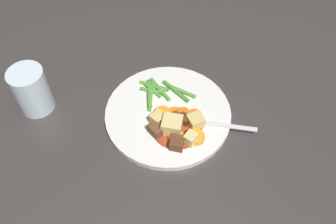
# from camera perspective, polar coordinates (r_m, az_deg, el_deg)

# --- Properties ---
(ground_plane) EXTENTS (3.00, 3.00, 0.00)m
(ground_plane) POSITION_cam_1_polar(r_m,az_deg,el_deg) (0.79, 0.00, -0.60)
(ground_plane) COLOR #383330
(dinner_plate) EXTENTS (0.27, 0.27, 0.01)m
(dinner_plate) POSITION_cam_1_polar(r_m,az_deg,el_deg) (0.79, 0.00, -0.30)
(dinner_plate) COLOR white
(dinner_plate) RESTS_ON ground_plane
(stew_sauce) EXTENTS (0.11, 0.11, 0.00)m
(stew_sauce) POSITION_cam_1_polar(r_m,az_deg,el_deg) (0.75, 1.41, -2.49)
(stew_sauce) COLOR #93381E
(stew_sauce) RESTS_ON dinner_plate
(carrot_slice_0) EXTENTS (0.05, 0.05, 0.01)m
(carrot_slice_0) POSITION_cam_1_polar(r_m,az_deg,el_deg) (0.77, 1.06, -0.32)
(carrot_slice_0) COLOR orange
(carrot_slice_0) RESTS_ON dinner_plate
(carrot_slice_1) EXTENTS (0.05, 0.05, 0.01)m
(carrot_slice_1) POSITION_cam_1_polar(r_m,az_deg,el_deg) (0.73, 1.38, -4.16)
(carrot_slice_1) COLOR orange
(carrot_slice_1) RESTS_ON dinner_plate
(carrot_slice_2) EXTENTS (0.04, 0.04, 0.01)m
(carrot_slice_2) POSITION_cam_1_polar(r_m,az_deg,el_deg) (0.74, 4.47, -3.97)
(carrot_slice_2) COLOR orange
(carrot_slice_2) RESTS_ON dinner_plate
(carrot_slice_3) EXTENTS (0.05, 0.05, 0.01)m
(carrot_slice_3) POSITION_cam_1_polar(r_m,az_deg,el_deg) (0.77, 4.19, -0.68)
(carrot_slice_3) COLOR orange
(carrot_slice_3) RESTS_ON dinner_plate
(carrot_slice_4) EXTENTS (0.03, 0.03, 0.01)m
(carrot_slice_4) POSITION_cam_1_polar(r_m,az_deg,el_deg) (0.77, 2.45, -0.25)
(carrot_slice_4) COLOR orange
(carrot_slice_4) RESTS_ON dinner_plate
(carrot_slice_5) EXTENTS (0.04, 0.04, 0.01)m
(carrot_slice_5) POSITION_cam_1_polar(r_m,az_deg,el_deg) (0.77, -0.95, -0.15)
(carrot_slice_5) COLOR orange
(carrot_slice_5) RESTS_ON dinner_plate
(potato_chunk_0) EXTENTS (0.03, 0.03, 0.03)m
(potato_chunk_0) POSITION_cam_1_polar(r_m,az_deg,el_deg) (0.75, -1.57, -1.08)
(potato_chunk_0) COLOR #DBBC6B
(potato_chunk_0) RESTS_ON dinner_plate
(potato_chunk_1) EXTENTS (0.03, 0.03, 0.02)m
(potato_chunk_1) POSITION_cam_1_polar(r_m,az_deg,el_deg) (0.73, 3.33, -4.32)
(potato_chunk_1) COLOR #E5CC7A
(potato_chunk_1) RESTS_ON dinner_plate
(potato_chunk_2) EXTENTS (0.06, 0.06, 0.03)m
(potato_chunk_2) POSITION_cam_1_polar(r_m,az_deg,el_deg) (0.74, 0.64, -2.12)
(potato_chunk_2) COLOR #E5CC7A
(potato_chunk_2) RESTS_ON dinner_plate
(potato_chunk_3) EXTENTS (0.03, 0.03, 0.03)m
(potato_chunk_3) POSITION_cam_1_polar(r_m,az_deg,el_deg) (0.75, 4.37, -1.44)
(potato_chunk_3) COLOR #DBBC6B
(potato_chunk_3) RESTS_ON dinner_plate
(meat_chunk_0) EXTENTS (0.03, 0.03, 0.02)m
(meat_chunk_0) POSITION_cam_1_polar(r_m,az_deg,el_deg) (0.74, -1.90, -2.88)
(meat_chunk_0) COLOR brown
(meat_chunk_0) RESTS_ON dinner_plate
(meat_chunk_1) EXTENTS (0.03, 0.03, 0.02)m
(meat_chunk_1) POSITION_cam_1_polar(r_m,az_deg,el_deg) (0.75, 1.34, -1.24)
(meat_chunk_1) COLOR #56331E
(meat_chunk_1) RESTS_ON dinner_plate
(meat_chunk_2) EXTENTS (0.04, 0.04, 0.02)m
(meat_chunk_2) POSITION_cam_1_polar(r_m,az_deg,el_deg) (0.72, 1.44, -4.91)
(meat_chunk_2) COLOR #56331E
(meat_chunk_2) RESTS_ON dinner_plate
(meat_chunk_3) EXTENTS (0.03, 0.03, 0.02)m
(meat_chunk_3) POSITION_cam_1_polar(r_m,az_deg,el_deg) (0.76, 2.56, -1.20)
(meat_chunk_3) COLOR #4C2B19
(meat_chunk_3) RESTS_ON dinner_plate
(green_bean_0) EXTENTS (0.08, 0.03, 0.01)m
(green_bean_0) POSITION_cam_1_polar(r_m,az_deg,el_deg) (0.81, 1.23, 3.31)
(green_bean_0) COLOR #4C8E33
(green_bean_0) RESTS_ON dinner_plate
(green_bean_1) EXTENTS (0.06, 0.04, 0.01)m
(green_bean_1) POSITION_cam_1_polar(r_m,az_deg,el_deg) (0.82, -2.43, 4.12)
(green_bean_1) COLOR #66AD42
(green_bean_1) RESTS_ON dinner_plate
(green_bean_2) EXTENTS (0.05, 0.01, 0.01)m
(green_bean_2) POSITION_cam_1_polar(r_m,az_deg,el_deg) (0.82, -1.48, 3.69)
(green_bean_2) COLOR #599E38
(green_bean_2) RESTS_ON dinner_plate
(green_bean_3) EXTENTS (0.07, 0.05, 0.01)m
(green_bean_3) POSITION_cam_1_polar(r_m,az_deg,el_deg) (0.80, -2.72, 2.35)
(green_bean_3) COLOR #599E38
(green_bean_3) RESTS_ON dinner_plate
(green_bean_4) EXTENTS (0.08, 0.01, 0.01)m
(green_bean_4) POSITION_cam_1_polar(r_m,az_deg,el_deg) (0.82, -1.25, 3.61)
(green_bean_4) COLOR #599E38
(green_bean_4) RESTS_ON dinner_plate
(green_bean_5) EXTENTS (0.06, 0.04, 0.01)m
(green_bean_5) POSITION_cam_1_polar(r_m,az_deg,el_deg) (0.81, 2.17, 3.30)
(green_bean_5) COLOR #599E38
(green_bean_5) RESTS_ON dinner_plate
(green_bean_6) EXTENTS (0.07, 0.04, 0.01)m
(green_bean_6) POSITION_cam_1_polar(r_m,az_deg,el_deg) (0.81, -2.81, 2.76)
(green_bean_6) COLOR #599E38
(green_bean_6) RESTS_ON dinner_plate
(green_bean_7) EXTENTS (0.07, 0.04, 0.01)m
(green_bean_7) POSITION_cam_1_polar(r_m,az_deg,el_deg) (0.81, -3.06, 2.87)
(green_bean_7) COLOR #4C8E33
(green_bean_7) RESTS_ON dinner_plate
(green_bean_8) EXTENTS (0.06, 0.02, 0.01)m
(green_bean_8) POSITION_cam_1_polar(r_m,az_deg,el_deg) (0.82, -2.31, 3.63)
(green_bean_8) COLOR #599E38
(green_bean_8) RESTS_ON dinner_plate
(green_bean_9) EXTENTS (0.05, 0.04, 0.01)m
(green_bean_9) POSITION_cam_1_polar(r_m,az_deg,el_deg) (0.82, -1.64, 3.94)
(green_bean_9) COLOR #4C8E33
(green_bean_9) RESTS_ON dinner_plate
(green_bean_10) EXTENTS (0.04, 0.05, 0.01)m
(green_bean_10) POSITION_cam_1_polar(r_m,az_deg,el_deg) (0.81, -2.49, 3.35)
(green_bean_10) COLOR #4C8E33
(green_bean_10) RESTS_ON dinner_plate
(fork) EXTENTS (0.13, 0.14, 0.00)m
(fork) POSITION_cam_1_polar(r_m,az_deg,el_deg) (0.76, 6.98, -1.89)
(fork) COLOR silver
(fork) RESTS_ON dinner_plate
(water_glass) EXTENTS (0.07, 0.07, 0.11)m
(water_glass) POSITION_cam_1_polar(r_m,az_deg,el_deg) (0.82, -20.68, 3.22)
(water_glass) COLOR silver
(water_glass) RESTS_ON ground_plane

